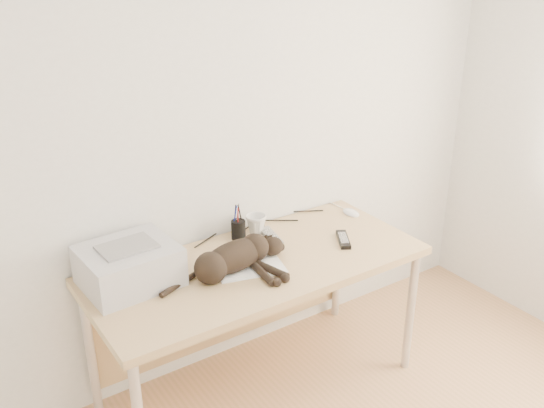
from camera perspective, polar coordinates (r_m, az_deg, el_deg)
wall_back at (r=2.93m, az=-5.26°, el=7.05°), size 3.50×0.00×3.50m
desk at (r=2.99m, az=-2.21°, el=-7.03°), size 1.60×0.70×0.74m
printer at (r=2.72m, az=-13.32°, el=-5.64°), size 0.42×0.36×0.19m
papers at (r=2.82m, az=-2.57°, el=-5.85°), size 0.40×0.34×0.01m
cat at (r=2.75m, az=-3.80°, el=-5.25°), size 0.67×0.31×0.15m
mug at (r=3.11m, az=-1.51°, el=-1.91°), size 0.15×0.15×0.10m
pen_cup at (r=3.06m, az=-3.18°, el=-2.41°), size 0.07×0.07×0.19m
remote_grey at (r=3.07m, az=-0.10°, el=-3.06°), size 0.09×0.20×0.02m
remote_black at (r=3.06m, az=6.73°, el=-3.34°), size 0.14×0.18×0.02m
mouse at (r=3.37m, az=7.46°, el=-0.63°), size 0.07×0.12×0.04m
cable_tangle at (r=3.10m, az=-4.43°, el=-3.03°), size 1.36×0.07×0.01m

